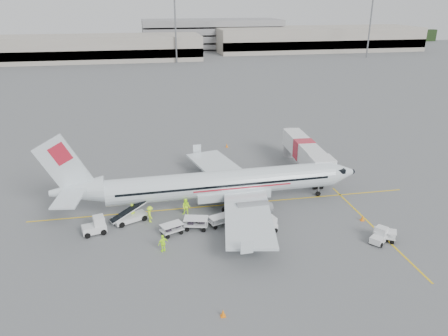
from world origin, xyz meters
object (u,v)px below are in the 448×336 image
Objects in this scene: aircraft at (224,167)px; belt_loader at (130,211)px; tug_aft at (94,226)px; jet_bridge at (303,156)px; tug_mid at (267,225)px; tug_fore at (379,236)px.

belt_loader is at bearing -171.20° from aircraft.
aircraft is 15.16m from tug_aft.
aircraft is 15.41m from jet_bridge.
aircraft is 8.50m from tug_mid.
jet_bridge is 19.41m from tug_fore.
tug_aft is at bearing -153.08° from jet_bridge.
tug_fore is at bearing -38.35° from tug_mid.
tug_fore is 0.97× the size of tug_mid.
aircraft is at bearing 102.47° from tug_fore.
jet_bridge is 18.01m from tug_mid.
jet_bridge is at bearing 41.69° from tug_mid.
tug_aft is at bearing 154.08° from tug_mid.
tug_aft is (-26.85, -12.19, -1.30)m from jet_bridge.
tug_aft is (-17.27, 3.00, 0.11)m from tug_mid.
aircraft is 16.91× the size of tug_mid.
belt_loader is 14.57m from tug_mid.
aircraft is at bearing 98.48° from tug_mid.
belt_loader reaches higher than tug_fore.
tug_mid is at bearing -23.50° from tug_aft.
jet_bridge reaches higher than belt_loader.
aircraft is 14.76× the size of tug_aft.
tug_mid is (-10.16, 4.16, 0.02)m from tug_fore.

